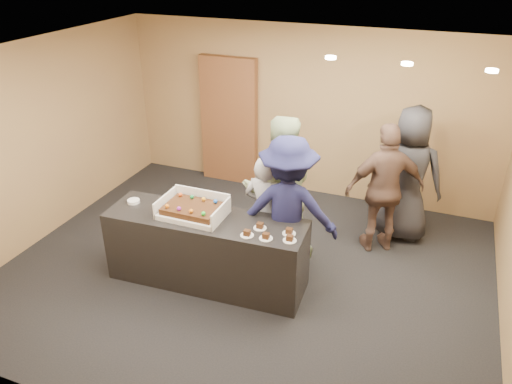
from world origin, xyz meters
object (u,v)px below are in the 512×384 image
at_px(person_sage_man, 280,190).
at_px(person_server_grey, 265,213).
at_px(plate_stack, 134,201).
at_px(storage_cabinet, 229,121).
at_px(person_brown_extra, 385,189).
at_px(serving_counter, 207,250).
at_px(cake_box, 194,211).
at_px(sheet_cake, 193,208).
at_px(person_navy_man, 288,211).
at_px(person_dark_suit, 408,174).

bearing_deg(person_sage_man, person_server_grey, 45.81).
bearing_deg(plate_stack, storage_cabinet, 89.08).
relative_size(storage_cabinet, person_server_grey, 1.40).
bearing_deg(plate_stack, person_brown_extra, 28.36).
bearing_deg(person_server_grey, serving_counter, 55.97).
relative_size(serving_counter, storage_cabinet, 1.12).
bearing_deg(cake_box, plate_stack, -178.96).
xyz_separation_m(sheet_cake, person_navy_man, (1.02, 0.45, -0.06)).
xyz_separation_m(storage_cabinet, person_navy_man, (1.81, -2.33, -0.14)).
distance_m(plate_stack, person_sage_man, 1.83).
bearing_deg(person_navy_man, cake_box, 10.41).
height_order(cake_box, sheet_cake, cake_box).
xyz_separation_m(cake_box, person_sage_man, (0.78, 0.84, 0.03)).
bearing_deg(person_sage_man, cake_box, 21.40).
relative_size(plate_stack, person_server_grey, 0.10).
bearing_deg(person_navy_man, serving_counter, 15.45).
distance_m(person_server_grey, person_brown_extra, 1.63).
xyz_separation_m(storage_cabinet, cake_box, (0.79, -2.75, -0.13)).
height_order(plate_stack, person_dark_suit, person_dark_suit).
bearing_deg(person_navy_man, storage_cabinet, -64.18).
xyz_separation_m(person_navy_man, person_dark_suit, (1.21, 1.54, 0.02)).
relative_size(storage_cabinet, cake_box, 2.84).
relative_size(serving_counter, person_brown_extra, 1.34).
bearing_deg(person_navy_man, person_server_grey, -34.31).
height_order(serving_counter, storage_cabinet, storage_cabinet).
bearing_deg(person_server_grey, person_brown_extra, -136.23).
bearing_deg(sheet_cake, person_sage_man, 48.21).
height_order(serving_counter, person_brown_extra, person_brown_extra).
bearing_deg(sheet_cake, person_navy_man, 23.75).
bearing_deg(person_navy_man, plate_stack, 1.22).
bearing_deg(person_sage_man, serving_counter, 28.62).
distance_m(storage_cabinet, plate_stack, 2.77).
height_order(serving_counter, sheet_cake, sheet_cake).
distance_m(cake_box, plate_stack, 0.84).
relative_size(sheet_cake, person_navy_man, 0.35).
distance_m(serving_counter, cake_box, 0.52).
height_order(cake_box, person_navy_man, person_navy_man).
distance_m(serving_counter, plate_stack, 1.10).
xyz_separation_m(cake_box, person_server_grey, (0.68, 0.56, -0.18)).
xyz_separation_m(serving_counter, person_server_grey, (0.53, 0.59, 0.31)).
bearing_deg(sheet_cake, person_server_grey, 40.70).
bearing_deg(person_brown_extra, person_sage_man, 1.39).
xyz_separation_m(person_sage_man, person_brown_extra, (1.22, 0.67, -0.08)).
xyz_separation_m(serving_counter, storage_cabinet, (-0.95, 2.78, 0.62)).
distance_m(serving_counter, sheet_cake, 0.57).
height_order(plate_stack, person_brown_extra, person_brown_extra).
relative_size(storage_cabinet, person_navy_man, 1.15).
xyz_separation_m(sheet_cake, person_server_grey, (0.68, 0.59, -0.23)).
relative_size(serving_counter, plate_stack, 15.86).
relative_size(person_navy_man, person_dark_suit, 0.98).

